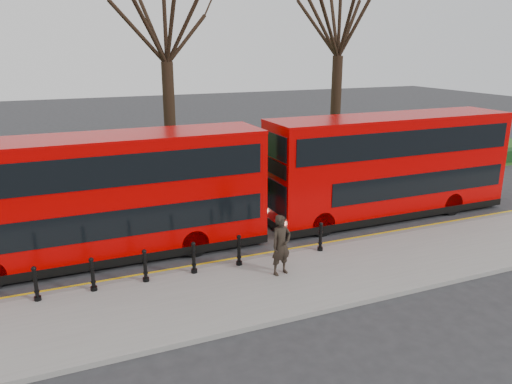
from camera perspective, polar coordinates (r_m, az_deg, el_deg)
name	(u,v)px	position (r m, az deg, el deg)	size (l,w,h in m)	color
ground	(187,260)	(17.54, -7.92, -7.73)	(120.00, 120.00, 0.00)	#28282B
pavement	(214,297)	(14.91, -4.79, -11.86)	(60.00, 4.00, 0.15)	gray
kerb	(195,270)	(16.63, -7.00, -8.81)	(60.00, 0.25, 0.16)	slate
grass_verge	(121,167)	(31.59, -15.21, 2.82)	(60.00, 18.00, 0.06)	#234B19
hedge	(147,197)	(23.65, -12.36, -0.52)	(60.00, 0.90, 0.80)	black
yellow_line_outer	(192,268)	(16.92, -7.28, -8.62)	(60.00, 0.10, 0.01)	yellow
yellow_line_inner	(191,266)	(17.09, -7.47, -8.35)	(60.00, 0.10, 0.01)	yellow
tree_mid	(165,18)	(26.25, -10.38, 18.93)	(7.40, 7.40, 11.56)	black
tree_right	(340,17)	(30.17, 9.54, 19.15)	(7.65, 7.65, 11.96)	black
bollard_row	(194,258)	(16.05, -7.13, -7.51)	(9.38, 0.15, 1.00)	black
bus_lead	(109,198)	(17.64, -16.41, -0.64)	(10.75, 2.47, 4.28)	#B90000
bus_rear	(389,166)	(22.00, 14.96, 2.85)	(10.90, 2.50, 4.33)	#B90000
pedestrian	(281,245)	(15.71, 2.90, -6.06)	(0.71, 0.47, 1.95)	black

